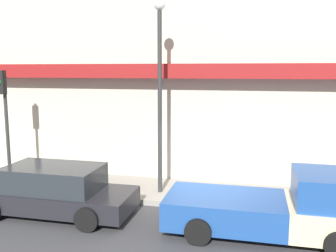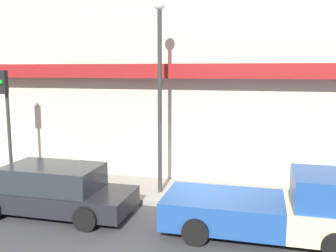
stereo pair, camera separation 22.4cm
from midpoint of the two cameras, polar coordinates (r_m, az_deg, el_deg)
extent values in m
plane|color=#38383A|center=(11.52, 4.46, -12.69)|extent=(80.00, 80.00, 0.00)
cube|color=gray|center=(12.64, 5.34, -10.33)|extent=(36.00, 2.47, 0.17)
cube|color=#BCB29E|center=(14.71, 7.16, 12.70)|extent=(19.80, 3.00, 10.50)
cube|color=maroon|center=(12.89, 6.19, 8.33)|extent=(18.22, 0.60, 0.50)
cube|color=beige|center=(10.19, 22.76, -12.81)|extent=(2.03, 1.94, 0.72)
cube|color=#1E478C|center=(9.95, 23.01, -8.80)|extent=(1.72, 1.78, 0.77)
cube|color=#1E478C|center=(10.07, 8.05, -12.45)|extent=(3.04, 1.94, 0.72)
cylinder|color=black|center=(11.18, 22.13, -12.20)|extent=(0.66, 0.22, 0.66)
cylinder|color=black|center=(11.12, 5.58, -11.69)|extent=(0.66, 0.22, 0.66)
cylinder|color=black|center=(9.34, 3.90, -15.75)|extent=(0.66, 0.22, 0.66)
cube|color=black|center=(11.60, -17.44, -10.45)|extent=(4.66, 1.80, 0.55)
cube|color=#23282D|center=(11.42, -17.58, -7.52)|extent=(2.70, 1.62, 0.69)
cylinder|color=black|center=(11.78, -8.97, -10.58)|extent=(0.66, 0.22, 0.66)
cylinder|color=black|center=(10.25, -12.88, -13.68)|extent=(0.66, 0.22, 0.66)
cylinder|color=black|center=(13.11, -20.89, -9.05)|extent=(0.66, 0.22, 0.66)
cylinder|color=#196633|center=(13.29, -14.52, -7.96)|extent=(0.17, 0.17, 0.57)
sphere|color=#196633|center=(13.19, -14.58, -6.44)|extent=(0.16, 0.16, 0.16)
cylinder|color=#2D2D2D|center=(11.98, -1.79, 3.32)|extent=(0.14, 0.14, 5.81)
sphere|color=silver|center=(12.10, -1.86, 18.03)|extent=(0.36, 0.36, 0.36)
cylinder|color=#2D2D2D|center=(14.22, -23.73, -0.29)|extent=(0.12, 0.12, 3.98)
cube|color=black|center=(13.95, -24.52, 6.08)|extent=(0.28, 0.20, 0.80)
camera|label=1|loc=(0.11, -90.53, -0.08)|focal=40.00mm
camera|label=2|loc=(0.11, 89.47, 0.08)|focal=40.00mm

